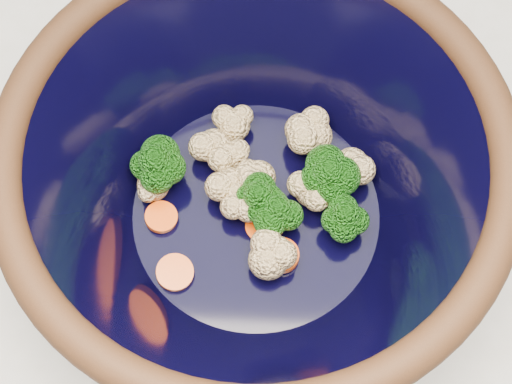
% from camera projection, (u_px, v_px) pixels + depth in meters
% --- Properties ---
extents(ground, '(3.00, 3.00, 0.00)m').
position_uv_depth(ground, '(242.00, 369.00, 1.47)').
color(ground, '#9E7A54').
rests_on(ground, ground).
extents(counter, '(1.20, 1.20, 0.90)m').
position_uv_depth(counter, '(237.00, 312.00, 1.06)').
color(counter, silver).
rests_on(counter, ground).
extents(mixing_bowl, '(0.37, 0.37, 0.16)m').
position_uv_depth(mixing_bowl, '(256.00, 183.00, 0.55)').
color(mixing_bowl, black).
rests_on(mixing_bowl, counter).
extents(vegetable_pile, '(0.20, 0.16, 0.05)m').
position_uv_depth(vegetable_pile, '(261.00, 184.00, 0.59)').
color(vegetable_pile, '#608442').
rests_on(vegetable_pile, mixing_bowl).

